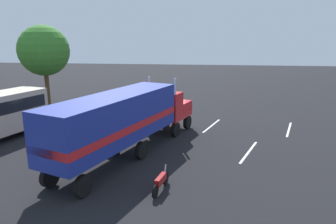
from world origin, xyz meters
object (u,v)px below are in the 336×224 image
(motorcycle, at_px, (161,182))
(tree_left, at_px, (44,51))
(person_bystander, at_px, (106,135))
(semi_truck, at_px, (127,117))

(motorcycle, distance_m, tree_left, 22.10)
(person_bystander, bearing_deg, semi_truck, -121.55)
(motorcycle, relative_size, tree_left, 0.24)
(person_bystander, xyz_separation_m, motorcycle, (-5.52, -4.62, -0.41))
(semi_truck, bearing_deg, tree_left, 44.75)
(semi_truck, xyz_separation_m, motorcycle, (-4.40, -2.80, -2.04))
(semi_truck, xyz_separation_m, tree_left, (11.54, 11.44, 3.54))
(person_bystander, height_order, tree_left, tree_left)
(semi_truck, distance_m, person_bystander, 2.68)
(person_bystander, relative_size, tree_left, 0.19)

